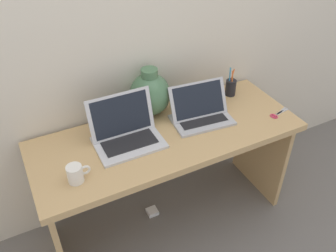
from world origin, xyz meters
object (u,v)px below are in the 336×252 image
object	(u,v)px
laptop_right	(200,111)
power_brick	(152,212)
laptop_left	(125,130)
pen_cup	(231,87)
scissors	(277,114)
coffee_mug	(76,174)
green_vase	(150,94)

from	to	relation	value
laptop_right	power_brick	size ratio (longest dim) A/B	5.13
laptop_left	pen_cup	size ratio (longest dim) A/B	1.89
scissors	coffee_mug	bearing A→B (deg)	179.71
laptop_right	pen_cup	bearing A→B (deg)	24.25
laptop_left	green_vase	bearing A→B (deg)	37.40
coffee_mug	scissors	distance (m)	1.20
laptop_right	green_vase	bearing A→B (deg)	140.68
green_vase	pen_cup	distance (m)	0.54
laptop_right	power_brick	distance (m)	0.82
green_vase	laptop_left	bearing A→B (deg)	-142.60
laptop_left	power_brick	size ratio (longest dim) A/B	5.06
laptop_left	green_vase	world-z (taller)	green_vase
laptop_left	green_vase	size ratio (longest dim) A/B	1.23
laptop_left	coffee_mug	world-z (taller)	laptop_left
green_vase	pen_cup	size ratio (longest dim) A/B	1.53
laptop_left	power_brick	xyz separation A→B (m)	(0.15, 0.02, -0.76)
pen_cup	power_brick	bearing A→B (deg)	-170.79
laptop_left	scissors	bearing A→B (deg)	-12.21
green_vase	power_brick	bearing A→B (deg)	-118.17
power_brick	green_vase	bearing A→B (deg)	61.83
coffee_mug	pen_cup	bearing A→B (deg)	15.86
laptop_right	pen_cup	distance (m)	0.34
pen_cup	power_brick	size ratio (longest dim) A/B	2.68
laptop_left	pen_cup	world-z (taller)	laptop_left
green_vase	coffee_mug	xyz separation A→B (m)	(-0.54, -0.36, -0.08)
green_vase	coffee_mug	size ratio (longest dim) A/B	2.55
laptop_right	scissors	bearing A→B (deg)	-22.46
laptop_left	power_brick	world-z (taller)	laptop_left
laptop_right	scissors	world-z (taller)	laptop_right
laptop_left	pen_cup	xyz separation A→B (m)	(0.76, 0.12, -0.01)
coffee_mug	scissors	xyz separation A→B (m)	(1.19, -0.01, -0.04)
laptop_right	green_vase	xyz separation A→B (m)	(-0.23, 0.19, 0.07)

